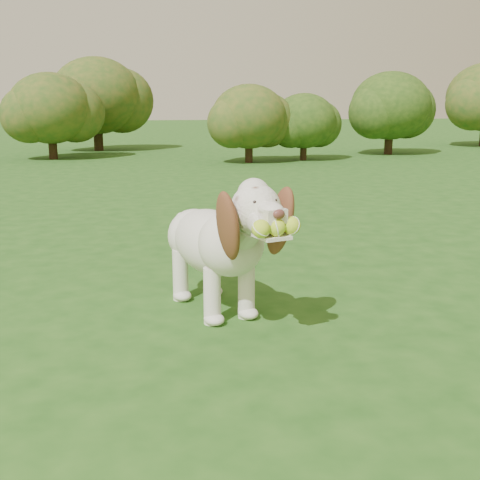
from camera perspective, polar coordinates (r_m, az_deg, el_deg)
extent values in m
plane|color=#1E4B15|center=(3.74, -9.93, -5.46)|extent=(80.00, 80.00, 0.00)
ellipsoid|color=silver|center=(3.42, -2.79, -0.15)|extent=(0.52, 0.75, 0.36)
ellipsoid|color=silver|center=(3.18, -0.85, -0.36)|extent=(0.43, 0.43, 0.35)
ellipsoid|color=silver|center=(3.64, -4.34, 0.44)|extent=(0.40, 0.40, 0.32)
cylinder|color=silver|center=(3.05, 0.27, 0.84)|extent=(0.25, 0.32, 0.28)
sphere|color=silver|center=(2.90, 1.50, 2.95)|extent=(0.31, 0.31, 0.25)
sphere|color=silver|center=(2.91, 1.31, 4.32)|extent=(0.20, 0.20, 0.16)
cube|color=silver|center=(2.78, 2.89, 2.40)|extent=(0.14, 0.17, 0.07)
ellipsoid|color=#592D28|center=(2.72, 3.71, 2.46)|extent=(0.07, 0.05, 0.05)
cube|color=silver|center=(2.79, 3.02, 0.36)|extent=(0.17, 0.19, 0.02)
ellipsoid|color=brown|center=(2.86, -1.16, 1.32)|extent=(0.17, 0.26, 0.38)
ellipsoid|color=brown|center=(3.00, 3.84, 1.82)|extent=(0.19, 0.23, 0.38)
cylinder|color=silver|center=(3.76, -5.22, 1.48)|extent=(0.11, 0.19, 0.14)
cylinder|color=silver|center=(3.23, -2.66, -5.31)|extent=(0.11, 0.11, 0.31)
cylinder|color=silver|center=(3.32, 0.61, -4.81)|extent=(0.11, 0.11, 0.31)
cylinder|color=silver|center=(3.64, -5.66, -3.30)|extent=(0.11, 0.11, 0.31)
cylinder|color=silver|center=(3.71, -2.68, -2.91)|extent=(0.11, 0.11, 0.31)
sphere|color=#A3E030|center=(2.71, 2.00, 1.07)|extent=(0.10, 0.10, 0.09)
sphere|color=#A3E030|center=(2.75, 3.47, 1.23)|extent=(0.10, 0.10, 0.09)
sphere|color=#A3E030|center=(2.79, 4.90, 1.38)|extent=(0.10, 0.10, 0.09)
cylinder|color=#382314|center=(12.16, 0.85, 8.52)|extent=(0.15, 0.15, 0.50)
ellipsoid|color=#204114|center=(12.13, 0.86, 11.63)|extent=(1.49, 1.49, 1.26)
cylinder|color=#382314|center=(13.53, -17.33, 8.56)|extent=(0.18, 0.18, 0.58)
ellipsoid|color=#204114|center=(13.50, -17.55, 11.83)|extent=(1.74, 1.74, 1.48)
cylinder|color=#382314|center=(14.58, 13.91, 9.09)|extent=(0.19, 0.19, 0.61)
ellipsoid|color=#204114|center=(14.55, 14.08, 12.25)|extent=(1.82, 1.82, 1.54)
cylinder|color=#382314|center=(15.68, -13.29, 9.59)|extent=(0.23, 0.23, 0.74)
ellipsoid|color=#204114|center=(15.67, -13.48, 13.17)|extent=(2.21, 2.21, 1.88)
cylinder|color=#382314|center=(12.74, 6.03, 8.53)|extent=(0.14, 0.14, 0.44)
ellipsoid|color=#204114|center=(12.71, 6.09, 11.17)|extent=(1.32, 1.32, 1.13)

